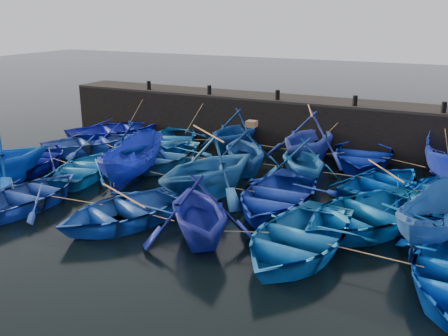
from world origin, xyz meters
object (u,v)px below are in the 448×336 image
at_px(boat_0, 116,130).
at_px(boat_8, 165,156).
at_px(boat_13, 39,158).
at_px(wooden_crate, 252,124).

xyz_separation_m(boat_0, boat_8, (5.30, -3.15, -0.05)).
height_order(boat_8, boat_13, boat_8).
distance_m(boat_0, wooden_crate, 9.89).
distance_m(boat_0, boat_13, 5.91).
xyz_separation_m(boat_8, wooden_crate, (4.12, 0.69, 1.79)).
distance_m(boat_0, boat_8, 6.17).
bearing_deg(boat_8, wooden_crate, 4.42).
relative_size(boat_8, boat_13, 1.13).
bearing_deg(boat_0, boat_13, 125.42).
xyz_separation_m(boat_0, wooden_crate, (9.42, -2.46, 1.74)).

